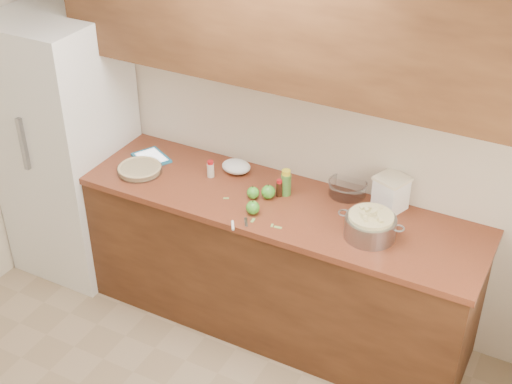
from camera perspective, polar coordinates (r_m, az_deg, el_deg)
The scene contains 21 objects.
room_shell at distance 2.97m, azimuth -12.77°, elevation -8.02°, with size 3.60×3.60×3.60m.
counter_run at distance 4.44m, azimuth 0.51°, elevation -5.40°, with size 2.64×0.68×0.92m.
upper_cabinets at distance 3.84m, azimuth 1.71°, elevation 13.71°, with size 2.60×0.34×0.70m, color brown.
fridge at distance 4.89m, azimuth -14.84°, elevation 3.49°, with size 0.70×0.70×1.80m, color white.
pie at distance 4.46m, azimuth -9.29°, elevation 1.82°, with size 0.28×0.28×0.04m.
colander at distance 3.86m, azimuth 9.12°, elevation -2.71°, with size 0.37×0.28×0.14m.
flour_canister at distance 4.09m, azimuth 10.74°, elevation -0.05°, with size 0.21×0.21×0.20m.
tablet at distance 4.60m, azimuth -8.37°, elevation 2.72°, with size 0.29×0.27×0.02m.
paring_knife at distance 3.93m, azimuth -1.70°, elevation -2.65°, with size 0.10×0.15×0.02m.
lemon_bottle at distance 4.16m, azimuth 2.41°, elevation 0.73°, with size 0.06×0.06×0.16m.
cinnamon_shaker at distance 4.35m, azimuth -3.66°, elevation 1.84°, with size 0.04×0.04×0.11m.
vanilla_bottle at distance 4.16m, azimuth 1.87°, elevation 0.30°, with size 0.04×0.04×0.11m.
mixing_bowl at distance 4.21m, azimuth 7.33°, elevation 0.38°, with size 0.23×0.23×0.09m.
paper_towel at distance 4.40m, azimuth -1.60°, elevation 2.05°, with size 0.18×0.15×0.08m, color white.
apple_left at distance 4.14m, azimuth -0.25°, elevation -0.06°, with size 0.07×0.07×0.09m.
apple_center at distance 4.14m, azimuth 0.99°, elevation 0.01°, with size 0.08×0.08×0.09m.
apple_front at distance 4.01m, azimuth -0.26°, elevation -1.25°, with size 0.08×0.08×0.09m.
peel_a at distance 4.16m, azimuth -2.41°, elevation -0.50°, with size 0.03×0.01×0.00m, color #8EB95A.
peel_b at distance 3.97m, azimuth -0.25°, elevation -2.28°, with size 0.04×0.02×0.00m, color #8EB95A.
peel_c at distance 3.93m, azimuth 1.29°, elevation -2.69°, with size 0.03×0.01×0.00m, color #8EB95A.
peel_d at distance 3.92m, azimuth 1.76°, elevation -2.84°, with size 0.04×0.02×0.00m, color #8EB95A.
Camera 1 is at (1.60, -1.63, 3.19)m, focal length 50.00 mm.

